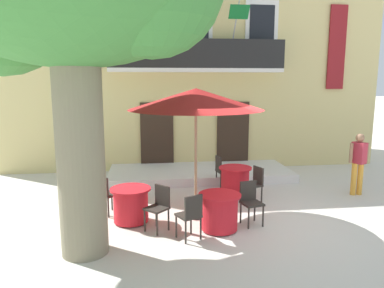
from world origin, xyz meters
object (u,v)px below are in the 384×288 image
cafe_table_near_tree (131,205)px  pedestrian_mid_plaza (358,161)px  cafe_chair_near_tree_0 (107,192)px  cafe_chair_middle_0 (222,169)px  cafe_table_middle (235,181)px  cafe_umbrella (196,100)px  cafe_table_front (219,212)px  cafe_chair_front_0 (191,214)px  cafe_chair_front_1 (250,200)px  cafe_chair_middle_1 (255,182)px  cafe_chair_near_tree_1 (159,205)px

cafe_table_near_tree → pedestrian_mid_plaza: (5.89, 1.20, 0.54)m
cafe_chair_near_tree_0 → cafe_chair_middle_0: size_ratio=1.00×
cafe_table_middle → cafe_umbrella: bearing=-131.4°
cafe_table_front → cafe_chair_front_0: (-0.64, -0.40, 0.14)m
cafe_chair_near_tree_0 → pedestrian_mid_plaza: 6.49m
cafe_chair_near_tree_0 → cafe_umbrella: size_ratio=0.31×
cafe_chair_front_1 → cafe_umbrella: cafe_umbrella is taller
cafe_table_near_tree → cafe_chair_middle_1: (3.00, 0.89, 0.14)m
cafe_chair_near_tree_1 → cafe_table_front: size_ratio=1.05×
cafe_chair_near_tree_0 → cafe_table_middle: (3.22, 1.05, -0.14)m
cafe_chair_near_tree_1 → pedestrian_mid_plaza: pedestrian_mid_plaza is taller
cafe_chair_middle_1 → cafe_table_middle: bearing=115.6°
cafe_umbrella → pedestrian_mid_plaza: cafe_umbrella is taller
cafe_table_middle → pedestrian_mid_plaza: size_ratio=0.52×
cafe_chair_near_tree_1 → cafe_umbrella: cafe_umbrella is taller
cafe_table_near_tree → cafe_umbrella: 2.64m
cafe_umbrella → cafe_chair_middle_1: bearing=25.1°
cafe_chair_front_0 → cafe_table_near_tree: bearing=138.0°
cafe_chair_front_1 → cafe_chair_near_tree_0: bearing=163.4°
cafe_chair_near_tree_0 → cafe_chair_middle_1: bearing=6.0°
cafe_table_front → pedestrian_mid_plaza: 4.52m
cafe_table_near_tree → cafe_chair_near_tree_1: size_ratio=0.95×
cafe_chair_near_tree_0 → cafe_chair_near_tree_1: same height
cafe_chair_near_tree_0 → cafe_chair_front_0: size_ratio=1.00×
cafe_chair_middle_0 → cafe_umbrella: 3.16m
cafe_table_near_tree → cafe_chair_near_tree_1: bearing=-38.9°
cafe_table_near_tree → cafe_table_middle: same height
cafe_chair_middle_1 → cafe_umbrella: bearing=-154.9°
cafe_chair_front_1 → pedestrian_mid_plaza: 3.76m
pedestrian_mid_plaza → cafe_table_middle: bearing=173.5°
cafe_table_near_tree → cafe_chair_near_tree_0: 0.77m
cafe_chair_near_tree_1 → cafe_chair_front_1: size_ratio=1.00×
cafe_table_near_tree → cafe_umbrella: size_ratio=0.30×
cafe_chair_middle_0 → cafe_table_front: size_ratio=1.05×
cafe_umbrella → cafe_chair_near_tree_0: bearing=169.6°
cafe_chair_front_0 → cafe_chair_near_tree_0: bearing=137.6°
cafe_table_front → cafe_umbrella: (-0.38, 0.80, 2.22)m
pedestrian_mid_plaza → cafe_chair_middle_0: bearing=162.3°
cafe_chair_front_0 → cafe_umbrella: cafe_umbrella is taller
cafe_chair_front_1 → cafe_chair_near_tree_1: bearing=-177.6°
cafe_chair_front_0 → pedestrian_mid_plaza: (4.73, 2.25, 0.40)m
cafe_chair_front_0 → cafe_chair_near_tree_1: bearing=135.2°
cafe_table_near_tree → cafe_chair_front_1: bearing=-8.9°
cafe_table_middle → cafe_chair_front_0: (-1.51, -2.61, 0.14)m
cafe_chair_near_tree_1 → cafe_table_middle: size_ratio=1.05×
cafe_chair_middle_1 → cafe_chair_front_1: bearing=-110.7°
cafe_chair_middle_1 → cafe_chair_front_1: same height
cafe_table_near_tree → cafe_table_middle: (2.67, 1.57, 0.00)m
cafe_chair_middle_0 → cafe_chair_near_tree_1: bearing=-124.1°
cafe_chair_front_1 → cafe_umbrella: (-1.09, 0.55, 2.08)m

